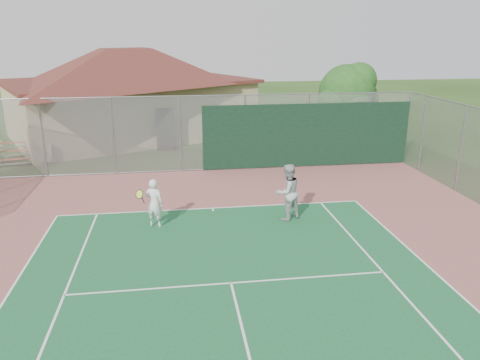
% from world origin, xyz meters
% --- Properties ---
extents(back_fence, '(20.08, 0.11, 3.53)m').
position_xyz_m(back_fence, '(2.11, 16.98, 1.67)').
color(back_fence, gray).
rests_on(back_fence, ground).
extents(side_fence_right, '(0.08, 9.00, 3.50)m').
position_xyz_m(side_fence_right, '(10.00, 12.50, 1.75)').
color(side_fence_right, gray).
rests_on(side_fence_right, ground).
extents(clubhouse, '(17.44, 15.05, 6.34)m').
position_xyz_m(clubhouse, '(-3.96, 25.82, 3.22)').
color(clubhouse, tan).
rests_on(clubhouse, ground).
extents(bleachers, '(2.82, 1.88, 0.98)m').
position_xyz_m(bleachers, '(-8.61, 19.75, 0.52)').
color(bleachers, '#B34429').
rests_on(bleachers, ground).
extents(tree, '(3.43, 3.25, 4.79)m').
position_xyz_m(tree, '(7.76, 19.26, 3.15)').
color(tree, '#3B2115').
rests_on(tree, ground).
extents(player_white_front, '(0.99, 0.80, 1.63)m').
position_xyz_m(player_white_front, '(-2.03, 10.49, 0.82)').
color(player_white_front, white).
rests_on(player_white_front, ground).
extents(player_grey_back, '(1.18, 1.10, 1.95)m').
position_xyz_m(player_grey_back, '(2.45, 10.49, 0.98)').
color(player_grey_back, '#ADB0B2').
rests_on(player_grey_back, ground).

